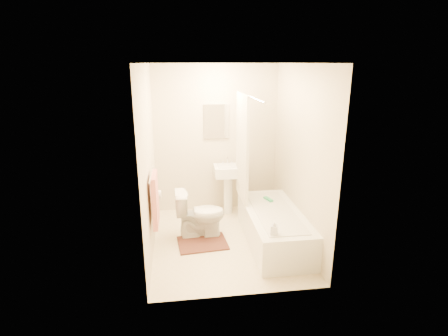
{
  "coord_description": "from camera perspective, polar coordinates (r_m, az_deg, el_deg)",
  "views": [
    {
      "loc": [
        -0.62,
        -4.35,
        2.41
      ],
      "look_at": [
        0.0,
        0.25,
        1.0
      ],
      "focal_mm": 28.0,
      "sensor_mm": 36.0,
      "label": 1
    }
  ],
  "objects": [
    {
      "name": "toilet",
      "position": [
        5.01,
        -3.93,
        -7.53
      ],
      "size": [
        0.71,
        0.42,
        0.69
      ],
      "primitive_type": "imported",
      "rotation": [
        0.0,
        0.0,
        1.61
      ],
      "color": "white",
      "rests_on": "floor"
    },
    {
      "name": "towel_bar",
      "position": [
        4.32,
        -11.81,
        -1.13
      ],
      "size": [
        0.02,
        0.6,
        0.02
      ],
      "primitive_type": "cylinder",
      "rotation": [
        1.57,
        0.0,
        0.0
      ],
      "color": "silver",
      "rests_on": "wall_left"
    },
    {
      "name": "mirror",
      "position": [
        5.64,
        -1.28,
        7.59
      ],
      "size": [
        0.4,
        0.03,
        0.55
      ],
      "primitive_type": "cube",
      "color": "white",
      "rests_on": "wall_back"
    },
    {
      "name": "curtain_rod",
      "position": [
        4.57,
        4.07,
        11.69
      ],
      "size": [
        0.03,
        1.7,
        0.03
      ],
      "primitive_type": "cylinder",
      "rotation": [
        1.57,
        0.0,
        0.0
      ],
      "color": "silver",
      "rests_on": "wall_back"
    },
    {
      "name": "floor",
      "position": [
        5.01,
        0.39,
        -11.84
      ],
      "size": [
        2.4,
        2.4,
        0.0
      ],
      "primitive_type": "plane",
      "color": "beige",
      "rests_on": "ground"
    },
    {
      "name": "wall_left",
      "position": [
        4.53,
        -12.19,
        1.02
      ],
      "size": [
        0.02,
        2.4,
        2.4
      ],
      "primitive_type": "cube",
      "color": "beige",
      "rests_on": "ground"
    },
    {
      "name": "bath_mat",
      "position": [
        4.95,
        -3.53,
        -12.12
      ],
      "size": [
        0.71,
        0.56,
        0.02
      ],
      "primitive_type": "cube",
      "rotation": [
        0.0,
        0.0,
        0.09
      ],
      "color": "#532D1F",
      "rests_on": "floor"
    },
    {
      "name": "bathtub",
      "position": [
        4.93,
        8.09,
        -9.52
      ],
      "size": [
        0.72,
        1.64,
        0.46
      ],
      "primitive_type": null,
      "color": "white",
      "rests_on": "floor"
    },
    {
      "name": "soap_bottle",
      "position": [
        4.19,
        8.2,
        -9.68
      ],
      "size": [
        0.1,
        0.1,
        0.18
      ],
      "primitive_type": "imported",
      "rotation": [
        0.0,
        0.0,
        -0.33
      ],
      "color": "silver",
      "rests_on": "bathtub"
    },
    {
      "name": "towel",
      "position": [
        4.43,
        -11.18,
        -5.06
      ],
      "size": [
        0.06,
        0.45,
        0.66
      ],
      "primitive_type": "cube",
      "color": "#CC7266",
      "rests_on": "towel_bar"
    },
    {
      "name": "sink",
      "position": [
        5.71,
        0.71,
        -3.22
      ],
      "size": [
        0.46,
        0.37,
        0.9
      ],
      "primitive_type": null,
      "rotation": [
        0.0,
        0.0,
        -0.01
      ],
      "color": "white",
      "rests_on": "floor"
    },
    {
      "name": "scrub_brush",
      "position": [
        5.18,
        7.23,
        -5.11
      ],
      "size": [
        0.11,
        0.19,
        0.04
      ],
      "primitive_type": "cube",
      "rotation": [
        0.0,
        0.0,
        0.33
      ],
      "color": "#2FA865",
      "rests_on": "bathtub"
    },
    {
      "name": "ceiling",
      "position": [
        4.4,
        0.46,
        16.76
      ],
      "size": [
        2.4,
        2.4,
        0.0
      ],
      "primitive_type": "plane",
      "color": "white",
      "rests_on": "ground"
    },
    {
      "name": "wall_right",
      "position": [
        4.8,
        12.33,
        1.89
      ],
      "size": [
        0.02,
        2.4,
        2.4
      ],
      "primitive_type": "cube",
      "color": "beige",
      "rests_on": "ground"
    },
    {
      "name": "shower_curtain",
      "position": [
        5.08,
        2.98,
        3.32
      ],
      "size": [
        0.04,
        0.8,
        1.55
      ],
      "primitive_type": "cube",
      "color": "silver",
      "rests_on": "curtain_rod"
    },
    {
      "name": "toilet_paper",
      "position": [
        4.8,
        -10.89,
        -4.31
      ],
      "size": [
        0.11,
        0.12,
        0.12
      ],
      "primitive_type": "cylinder",
      "rotation": [
        0.0,
        1.57,
        0.0
      ],
      "color": "white",
      "rests_on": "wall_left"
    },
    {
      "name": "wall_back",
      "position": [
        5.72,
        -1.28,
        4.66
      ],
      "size": [
        2.0,
        0.02,
        2.4
      ],
      "primitive_type": "cube",
      "color": "beige",
      "rests_on": "ground"
    }
  ]
}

